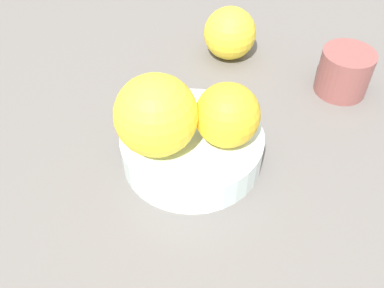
{
  "coord_description": "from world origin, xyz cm",
  "views": [
    {
      "loc": [
        -33.37,
        -5.91,
        37.53
      ],
      "look_at": [
        0.0,
        0.0,
        2.35
      ],
      "focal_mm": 39.71,
      "sensor_mm": 36.0,
      "label": 1
    }
  ],
  "objects_px": {
    "orange_in_bowl_0": "(228,114)",
    "orange_loose_0": "(230,33)",
    "ceramic_cup": "(344,72)",
    "fruit_bowl": "(192,147)",
    "orange_in_bowl_1": "(156,115)"
  },
  "relations": [
    {
      "from": "orange_in_bowl_1",
      "to": "orange_loose_0",
      "type": "height_order",
      "value": "orange_in_bowl_1"
    },
    {
      "from": "fruit_bowl",
      "to": "orange_in_bowl_1",
      "type": "height_order",
      "value": "orange_in_bowl_1"
    },
    {
      "from": "orange_in_bowl_0",
      "to": "ceramic_cup",
      "type": "xyz_separation_m",
      "value": [
        0.16,
        -0.14,
        -0.04
      ]
    },
    {
      "from": "orange_loose_0",
      "to": "ceramic_cup",
      "type": "xyz_separation_m",
      "value": [
        -0.06,
        -0.16,
        -0.01
      ]
    },
    {
      "from": "orange_in_bowl_0",
      "to": "orange_in_bowl_1",
      "type": "relative_size",
      "value": 0.8
    },
    {
      "from": "orange_in_bowl_0",
      "to": "orange_in_bowl_1",
      "type": "xyz_separation_m",
      "value": [
        -0.02,
        0.07,
        0.01
      ]
    },
    {
      "from": "orange_loose_0",
      "to": "ceramic_cup",
      "type": "height_order",
      "value": "orange_loose_0"
    },
    {
      "from": "orange_in_bowl_0",
      "to": "ceramic_cup",
      "type": "bearing_deg",
      "value": -41.5
    },
    {
      "from": "orange_in_bowl_1",
      "to": "orange_loose_0",
      "type": "xyz_separation_m",
      "value": [
        0.24,
        -0.05,
        -0.04
      ]
    },
    {
      "from": "fruit_bowl",
      "to": "orange_in_bowl_0",
      "type": "xyz_separation_m",
      "value": [
        0.0,
        -0.04,
        0.06
      ]
    },
    {
      "from": "fruit_bowl",
      "to": "ceramic_cup",
      "type": "distance_m",
      "value": 0.24
    },
    {
      "from": "fruit_bowl",
      "to": "ceramic_cup",
      "type": "height_order",
      "value": "ceramic_cup"
    },
    {
      "from": "fruit_bowl",
      "to": "orange_in_bowl_0",
      "type": "relative_size",
      "value": 2.32
    },
    {
      "from": "orange_in_bowl_0",
      "to": "orange_loose_0",
      "type": "height_order",
      "value": "orange_in_bowl_0"
    },
    {
      "from": "orange_in_bowl_0",
      "to": "orange_loose_0",
      "type": "distance_m",
      "value": 0.22
    }
  ]
}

